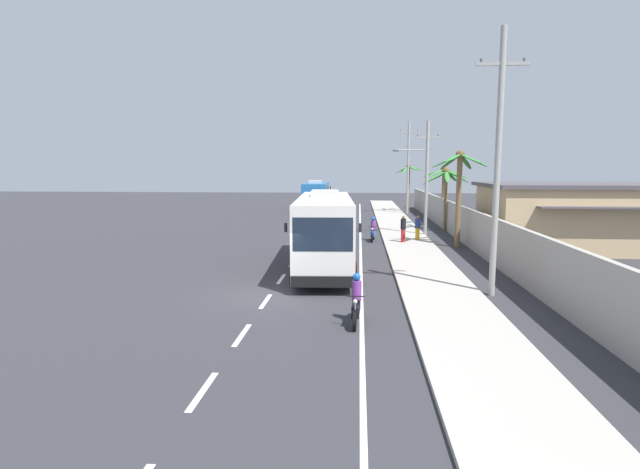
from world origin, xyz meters
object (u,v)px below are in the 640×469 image
object	(u,v)px
utility_pole_far	(408,166)
palm_nearest	(409,178)
roadside_building	(579,216)
motorcycle_beside_bus	(356,303)
pedestrian_midwalk	(403,228)
coach_bus_far_lane	(316,195)
coach_bus_foreground	(325,229)
motorcycle_trailing	(373,231)
palm_second	(444,185)
palm_third	(446,183)
palm_fourth	(459,181)
pedestrian_near_kerb	(418,227)
utility_pole_mid	(425,175)
utility_pole_nearest	(498,161)

from	to	relation	value
utility_pole_far	palm_nearest	bearing A→B (deg)	82.05
utility_pole_far	roadside_building	xyz separation A→B (m)	(8.44, -22.32, -3.12)
motorcycle_beside_bus	pedestrian_midwalk	bearing A→B (deg)	80.02
coach_bus_far_lane	motorcycle_beside_bus	xyz separation A→B (m)	(4.95, -41.95, -1.20)
coach_bus_foreground	utility_pole_far	xyz separation A→B (m)	(6.96, 29.56, 3.17)
palm_nearest	roadside_building	xyz separation A→B (m)	(8.11, -24.63, -1.82)
motorcycle_trailing	palm_second	xyz separation A→B (m)	(6.26, 9.02, 2.93)
coach_bus_far_lane	palm_third	world-z (taller)	palm_third
coach_bus_foreground	roadside_building	size ratio (longest dim) A/B	0.98
motorcycle_beside_bus	pedestrian_midwalk	xyz separation A→B (m)	(3.00, 17.05, 0.38)
utility_pole_far	palm_fourth	xyz separation A→B (m)	(1.01, -22.45, -0.94)
motorcycle_beside_bus	palm_fourth	bearing A→B (deg)	68.46
coach_bus_foreground	motorcycle_beside_bus	distance (m)	9.14
coach_bus_far_lane	palm_third	size ratio (longest dim) A/B	2.32
motorcycle_trailing	pedestrian_near_kerb	xyz separation A→B (m)	(3.04, -0.11, 0.32)
motorcycle_beside_bus	roadside_building	size ratio (longest dim) A/B	0.17
coach_bus_far_lane	palm_nearest	size ratio (longest dim) A/B	2.14
palm_nearest	palm_second	world-z (taller)	palm_nearest
motorcycle_beside_bus	palm_nearest	distance (m)	41.27
pedestrian_near_kerb	utility_pole_mid	size ratio (longest dim) A/B	0.19
coach_bus_far_lane	pedestrian_near_kerb	xyz separation A→B (m)	(9.03, -23.73, -0.87)
coach_bus_foreground	palm_third	xyz separation A→B (m)	(8.50, 14.94, 1.86)
coach_bus_foreground	palm_third	distance (m)	17.29
pedestrian_midwalk	roadside_building	bearing A→B (deg)	-166.44
motorcycle_beside_bus	utility_pole_far	distance (m)	39.07
motorcycle_beside_bus	palm_third	xyz separation A→B (m)	(6.84, 23.83, 3.20)
pedestrian_midwalk	palm_third	xyz separation A→B (m)	(3.84, 6.78, 2.82)
pedestrian_midwalk	utility_pole_nearest	world-z (taller)	utility_pole_nearest
utility_pole_nearest	utility_pole_mid	world-z (taller)	utility_pole_nearest
pedestrian_midwalk	palm_second	xyz separation A→B (m)	(4.30, 10.30, 2.55)
motorcycle_trailing	palm_third	size ratio (longest dim) A/B	0.39
palm_nearest	roadside_building	bearing A→B (deg)	-71.77
pedestrian_near_kerb	motorcycle_beside_bus	bearing A→B (deg)	-138.03
pedestrian_near_kerb	palm_third	bearing A→B (deg)	28.33
palm_fourth	utility_pole_mid	bearing A→B (deg)	105.30
palm_second	roadside_building	bearing A→B (deg)	-60.18
palm_third	utility_pole_nearest	bearing A→B (deg)	-94.30
motorcycle_beside_bus	palm_nearest	xyz separation A→B (m)	(5.62, 40.76, 3.21)
motorcycle_trailing	pedestrian_midwalk	world-z (taller)	pedestrian_midwalk
coach_bus_far_lane	palm_third	distance (m)	21.72
coach_bus_foreground	utility_pole_far	bearing A→B (deg)	76.75
utility_pole_nearest	palm_nearest	distance (m)	36.84
coach_bus_far_lane	palm_nearest	bearing A→B (deg)	-6.44
coach_bus_far_lane	utility_pole_nearest	size ratio (longest dim) A/B	1.13
motorcycle_beside_bus	roadside_building	world-z (taller)	roadside_building
utility_pole_nearest	roadside_building	bearing A→B (deg)	55.43
coach_bus_foreground	palm_nearest	size ratio (longest dim) A/B	2.09
palm_fourth	palm_nearest	bearing A→B (deg)	91.60
coach_bus_foreground	utility_pole_far	distance (m)	30.54
coach_bus_foreground	roadside_building	world-z (taller)	roadside_building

